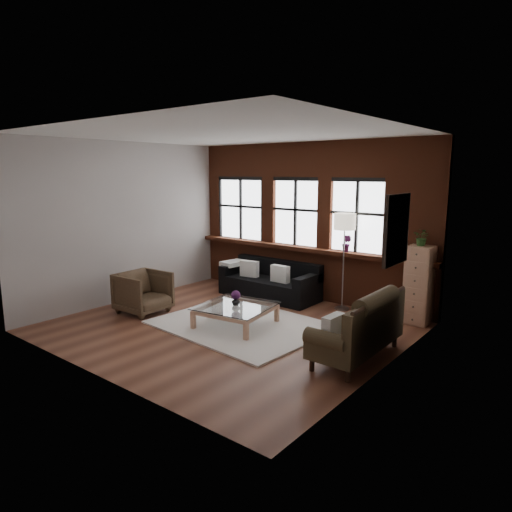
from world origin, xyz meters
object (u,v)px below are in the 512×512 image
Objects in this scene: vintage_settee at (357,326)px; floor_lamp at (344,258)px; vase at (236,301)px; coffee_table at (236,316)px; dark_sofa at (269,280)px; drawer_chest at (419,285)px; armchair at (143,292)px.

vintage_settee is 2.40m from floor_lamp.
vase is 0.07× the size of floor_lamp.
vase reaches higher than coffee_table.
dark_sofa is 1.55× the size of drawer_chest.
dark_sofa is at bearing -174.57° from drawer_chest.
vintage_settee is 11.88× the size of vase.
floor_lamp is (-1.41, -0.10, 0.32)m from drawer_chest.
dark_sofa reaches higher than vase.
dark_sofa is 3.39m from vintage_settee.
drawer_chest reaches higher than vintage_settee.
armchair is 3.81m from floor_lamp.
coffee_table is 7.78× the size of vase.
drawer_chest is at bearing 42.00° from coffee_table.
dark_sofa is 3.05m from drawer_chest.
floor_lamp is at bearing 6.56° from dark_sofa.
dark_sofa is 1.83× the size of coffee_table.
vintage_settee is 4.12m from armchair.
coffee_table is (1.87, 0.48, -0.20)m from armchair.
vase is (1.87, 0.48, 0.06)m from armchair.
floor_lamp is (-1.27, 1.97, 0.53)m from vintage_settee.
dark_sofa is 1.95m from vase.
armchair is 1.94m from coffee_table.
armchair is 0.62× the size of drawer_chest.
coffee_table is 0.27m from vase.
coffee_table is at bearing 135.00° from vase.
drawer_chest is (2.35, 2.12, 0.50)m from coffee_table.
floor_lamp reaches higher than armchair.
vintage_settee is 2.07× the size of armchair.
coffee_table is (-2.22, -0.05, -0.29)m from vintage_settee.
dark_sofa is 2.48× the size of armchair.
drawer_chest is (0.14, 2.07, 0.21)m from vintage_settee.
floor_lamp reaches higher than vintage_settee.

